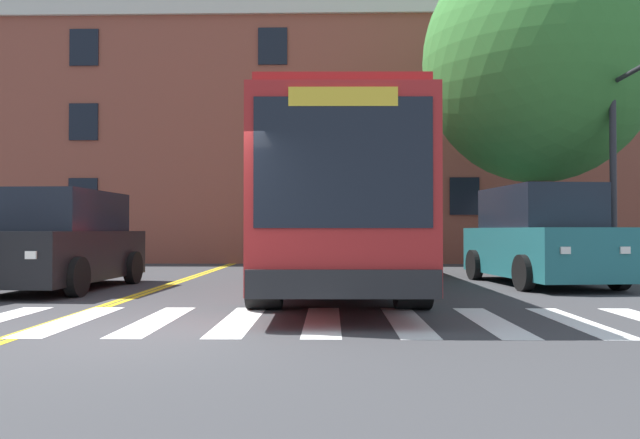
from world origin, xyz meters
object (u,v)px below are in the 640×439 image
traffic_light_near_corner (638,128)px  street_tree_curbside_large (539,61)px  city_bus (334,206)px  car_teal_far_lane (539,238)px  car_silver_behind_bus (324,242)px  car_black_near_lane (64,242)px  traffic_light_overhead (273,144)px

traffic_light_near_corner → street_tree_curbside_large: (-0.90, 3.87, 2.54)m
city_bus → car_teal_far_lane: bearing=10.3°
car_silver_behind_bus → car_black_near_lane: bearing=-120.0°
city_bus → car_teal_far_lane: 4.90m
car_teal_far_lane → traffic_light_near_corner: traffic_light_near_corner is taller
city_bus → car_silver_behind_bus: 8.85m
car_silver_behind_bus → traffic_light_overhead: bearing=-100.4°
car_silver_behind_bus → traffic_light_near_corner: 11.53m
car_silver_behind_bus → street_tree_curbside_large: (6.17, -4.84, 5.21)m
city_bus → street_tree_curbside_large: (5.80, 3.95, 4.25)m
car_black_near_lane → street_tree_curbside_large: bearing=21.3°
traffic_light_near_corner → traffic_light_overhead: bearing=165.5°
car_black_near_lane → street_tree_curbside_large: (11.57, 4.50, 5.05)m
car_teal_far_lane → traffic_light_near_corner: (1.92, -0.79, 2.44)m
traffic_light_overhead → traffic_light_near_corner: bearing=-14.5°
car_silver_behind_bus → city_bus: bearing=-87.6°
street_tree_curbside_large → car_silver_behind_bus: bearing=141.9°
street_tree_curbside_large → car_teal_far_lane: bearing=-108.4°
city_bus → car_silver_behind_bus: (-0.37, 8.79, -0.96)m
car_teal_far_lane → car_black_near_lane: bearing=-172.4°
car_teal_far_lane → car_silver_behind_bus: size_ratio=1.23×
car_teal_far_lane → traffic_light_overhead: bearing=168.0°
traffic_light_overhead → car_silver_behind_bus: bearing=79.6°
car_black_near_lane → street_tree_curbside_large: street_tree_curbside_large is taller
city_bus → car_black_near_lane: bearing=-174.6°
car_black_near_lane → traffic_light_near_corner: size_ratio=0.92×
city_bus → traffic_light_overhead: 3.20m
car_silver_behind_bus → traffic_light_overhead: 7.19m
car_black_near_lane → traffic_light_near_corner: traffic_light_near_corner is taller
city_bus → car_black_near_lane: (-5.78, -0.55, -0.80)m
car_teal_far_lane → traffic_light_overhead: 6.93m
car_black_near_lane → car_teal_far_lane: size_ratio=0.96×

